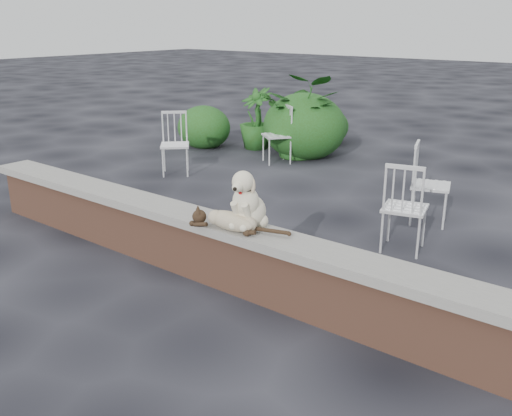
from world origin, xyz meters
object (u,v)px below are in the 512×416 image
Objects in this scene: cat at (231,220)px; potted_plant_b at (256,119)px; chair_b at (277,134)px; dog at (249,197)px; potted_plant_a at (301,115)px; chair_c at (405,206)px; chair_e at (431,184)px; chair_a at (175,144)px.

potted_plant_b reaches higher than cat.
potted_plant_b is (-0.94, 0.64, 0.08)m from chair_b.
dog is 5.10m from potted_plant_a.
chair_c is 1.00× the size of chair_e.
dog is 5.74m from potted_plant_b.
dog reaches higher than chair_e.
chair_b is (0.77, 1.56, 0.00)m from chair_a.
potted_plant_a is (-2.48, 4.46, -0.12)m from dog.
potted_plant_a is (-3.03, 1.84, 0.25)m from chair_e.
chair_b is at bearing 109.66° from cat.
chair_e is (3.90, 0.28, 0.00)m from chair_a.
chair_b is 0.63m from potted_plant_a.
chair_e is 3.56m from potted_plant_a.
potted_plant_a reaches higher than chair_a.
potted_plant_a reaches higher than chair_e.
chair_a reaches higher than cat.
dog is 0.50× the size of cat.
chair_a is at bearing 75.98° from chair_e.
chair_b and chair_c have the same top height.
chair_a is 1.00× the size of chair_c.
potted_plant_b is at bearing 46.61° from chair_e.
chair_e is (3.13, -1.28, 0.00)m from chair_b.
chair_c and chair_e have the same top height.
potted_plant_a is at bearing -55.71° from chair_c.
chair_a is 2.21m from potted_plant_b.
chair_c is (4.02, -0.67, 0.00)m from chair_a.
chair_e is 0.65× the size of potted_plant_a.
potted_plant_a is at bearing 105.49° from cat.
chair_a is 0.86× the size of potted_plant_b.
potted_plant_a is at bearing 107.06° from dog.
chair_a is 1.00× the size of chair_b.
potted_plant_b is (-4.18, 2.87, 0.08)m from chair_c.
potted_plant_a is at bearing 117.02° from chair_b.
cat is at bearing -53.81° from potted_plant_b.
chair_c is 0.96m from chair_e.
dog is 0.24m from cat.
chair_b is (-2.57, 3.89, -0.37)m from dog.
cat is 0.96× the size of potted_plant_b.
potted_plant_a reaches higher than cat.
cat is 1.12× the size of chair_e.
chair_c is (0.67, 1.67, -0.37)m from dog.
chair_c is at bearing 55.58° from cat.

